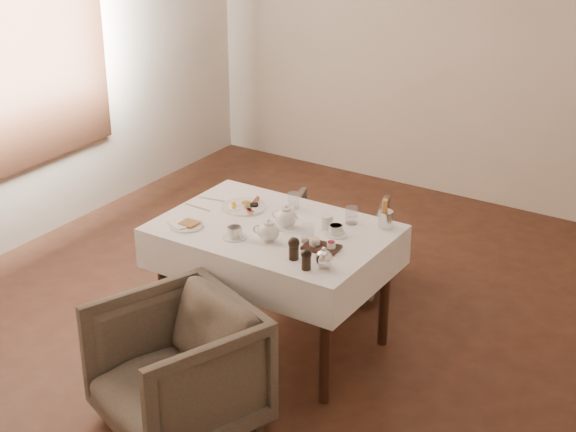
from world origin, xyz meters
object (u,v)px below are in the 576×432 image
at_px(armchair_far, 336,245).
at_px(breakfast_plate, 244,206).
at_px(table, 274,246).
at_px(armchair_near, 177,369).
at_px(teapot_centre, 286,216).

height_order(armchair_far, breakfast_plate, breakfast_plate).
height_order(table, armchair_near, table).
bearing_deg(breakfast_plate, armchair_far, 78.26).
relative_size(table, teapot_centre, 7.67).
xyz_separation_m(armchair_near, teapot_centre, (0.04, 0.95, 0.49)).
bearing_deg(table, armchair_near, -88.80).
bearing_deg(armchair_near, breakfast_plate, 128.21).
relative_size(table, breakfast_plate, 4.83).
relative_size(armchair_near, teapot_centre, 4.43).
height_order(armchair_near, armchair_far, armchair_near).
bearing_deg(teapot_centre, table, -147.08).
distance_m(table, armchair_near, 0.96).
height_order(armchair_far, teapot_centre, teapot_centre).
bearing_deg(armchair_near, teapot_centre, 109.18).
distance_m(table, armchair_far, 0.90).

